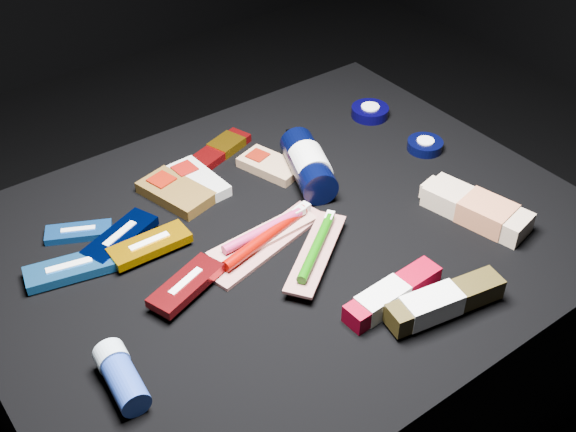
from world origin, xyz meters
TOP-DOWN VIEW (x-y plane):
  - ground at (0.00, 0.00)m, footprint 3.00×3.00m
  - cloth_table at (0.00, 0.00)m, footprint 0.98×0.78m
  - luna_bar_0 at (-0.27, 0.19)m, footprint 0.11×0.08m
  - luna_bar_1 at (-0.32, 0.11)m, footprint 0.14×0.08m
  - luna_bar_2 at (-0.23, 0.13)m, footprint 0.14×0.10m
  - luna_bar_3 at (-0.20, 0.09)m, footprint 0.13×0.05m
  - luna_bar_4 at (-0.20, -0.03)m, footprint 0.13×0.08m
  - clif_bar_0 at (-0.10, 0.19)m, footprint 0.10×0.14m
  - clif_bar_1 at (-0.05, 0.20)m, footprint 0.07×0.13m
  - clif_bar_2 at (0.08, 0.16)m, footprint 0.09×0.13m
  - power_bar at (0.04, 0.26)m, footprint 0.15×0.09m
  - lotion_bottle at (0.12, 0.09)m, footprint 0.12×0.20m
  - cream_tin_upper at (0.36, 0.19)m, footprint 0.08×0.08m
  - cream_tin_lower at (0.36, 0.04)m, footprint 0.07×0.07m
  - bodywash_bottle at (0.28, -0.16)m, footprint 0.10×0.19m
  - deodorant_stick at (-0.35, -0.13)m, footprint 0.05×0.11m
  - toothbrush_pack_0 at (-0.04, -0.01)m, footprint 0.24×0.11m
  - toothbrush_pack_1 at (-0.04, 0.00)m, footprint 0.20×0.05m
  - toothbrush_pack_2 at (0.00, -0.08)m, footprint 0.19×0.15m
  - toothpaste_carton_red at (0.03, -0.22)m, footprint 0.17×0.04m
  - toothpaste_carton_green at (0.07, -0.28)m, footprint 0.19×0.07m

SIDE VIEW (x-z plane):
  - ground at x=0.00m, z-range 0.00..0.00m
  - cloth_table at x=0.00m, z-range 0.00..0.40m
  - luna_bar_0 at x=-0.27m, z-range 0.40..0.41m
  - power_bar at x=0.04m, z-range 0.40..0.42m
  - clif_bar_2 at x=0.08m, z-range 0.40..0.42m
  - cream_tin_lower at x=0.36m, z-range 0.40..0.42m
  - toothbrush_pack_0 at x=-0.04m, z-range 0.40..0.42m
  - clif_bar_1 at x=-0.05m, z-range 0.40..0.42m
  - luna_bar_1 at x=-0.32m, z-range 0.40..0.42m
  - cream_tin_upper at x=0.36m, z-range 0.40..0.42m
  - clif_bar_0 at x=-0.10m, z-range 0.40..0.42m
  - luna_bar_2 at x=-0.23m, z-range 0.40..0.42m
  - toothbrush_pack_1 at x=-0.04m, z-range 0.40..0.43m
  - luna_bar_3 at x=-0.20m, z-range 0.41..0.42m
  - toothpaste_carton_red at x=0.03m, z-range 0.40..0.43m
  - luna_bar_4 at x=-0.20m, z-range 0.41..0.43m
  - bodywash_bottle at x=0.28m, z-range 0.40..0.44m
  - deodorant_stick at x=-0.35m, z-range 0.40..0.44m
  - toothbrush_pack_2 at x=0.00m, z-range 0.41..0.43m
  - toothpaste_carton_green at x=0.07m, z-range 0.41..0.44m
  - lotion_bottle at x=0.12m, z-range 0.40..0.46m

